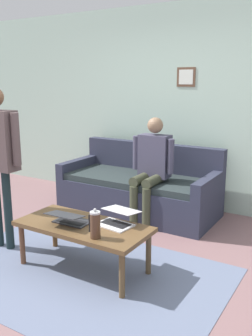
{
  "coord_description": "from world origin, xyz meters",
  "views": [
    {
      "loc": [
        -2.05,
        2.59,
        1.72
      ],
      "look_at": [
        -0.02,
        -0.75,
        0.8
      ],
      "focal_mm": 40.28,
      "sensor_mm": 36.0,
      "label": 1
    }
  ],
  "objects_px": {
    "laptop_left": "(70,219)",
    "french_press": "(95,225)",
    "laptop_center": "(117,220)",
    "coffee_table": "(83,229)",
    "couch": "(140,189)",
    "person_seated": "(152,164)"
  },
  "relations": [
    {
      "from": "laptop_left",
      "to": "french_press",
      "type": "distance_m",
      "value": 0.42
    },
    {
      "from": "laptop_center",
      "to": "french_press",
      "type": "height_order",
      "value": "french_press"
    },
    {
      "from": "coffee_table",
      "to": "laptop_center",
      "type": "xyz_separation_m",
      "value": [
        -0.26,
        -0.16,
        0.09
      ]
    },
    {
      "from": "laptop_left",
      "to": "couch",
      "type": "bearing_deg",
      "value": -82.67
    },
    {
      "from": "couch",
      "to": "coffee_table",
      "type": "height_order",
      "value": "couch"
    },
    {
      "from": "french_press",
      "to": "laptop_center",
      "type": "bearing_deg",
      "value": -88.41
    },
    {
      "from": "laptop_center",
      "to": "person_seated",
      "type": "xyz_separation_m",
      "value": [
        0.31,
        -1.26,
        0.24
      ]
    },
    {
      "from": "french_press",
      "to": "coffee_table",
      "type": "bearing_deg",
      "value": -34.15
    },
    {
      "from": "couch",
      "to": "person_seated",
      "type": "relative_size",
      "value": 1.59
    },
    {
      "from": "laptop_left",
      "to": "laptop_center",
      "type": "distance_m",
      "value": 0.43
    },
    {
      "from": "coffee_table",
      "to": "french_press",
      "type": "distance_m",
      "value": 0.37
    },
    {
      "from": "couch",
      "to": "french_press",
      "type": "height_order",
      "value": "couch"
    },
    {
      "from": "couch",
      "to": "laptop_left",
      "type": "relative_size",
      "value": 5.9
    },
    {
      "from": "couch",
      "to": "person_seated",
      "type": "height_order",
      "value": "person_seated"
    },
    {
      "from": "french_press",
      "to": "person_seated",
      "type": "xyz_separation_m",
      "value": [
        0.32,
        -1.6,
        0.17
      ]
    },
    {
      "from": "french_press",
      "to": "person_seated",
      "type": "height_order",
      "value": "person_seated"
    },
    {
      "from": "french_press",
      "to": "person_seated",
      "type": "relative_size",
      "value": 0.2
    },
    {
      "from": "coffee_table",
      "to": "laptop_left",
      "type": "relative_size",
      "value": 3.57
    },
    {
      "from": "laptop_left",
      "to": "person_seated",
      "type": "xyz_separation_m",
      "value": [
        -0.07,
        -1.46,
        0.25
      ]
    },
    {
      "from": "couch",
      "to": "french_press",
      "type": "xyz_separation_m",
      "value": [
        -0.6,
        1.83,
        0.25
      ]
    },
    {
      "from": "laptop_left",
      "to": "person_seated",
      "type": "distance_m",
      "value": 1.49
    },
    {
      "from": "laptop_center",
      "to": "person_seated",
      "type": "bearing_deg",
      "value": -76.27
    }
  ]
}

